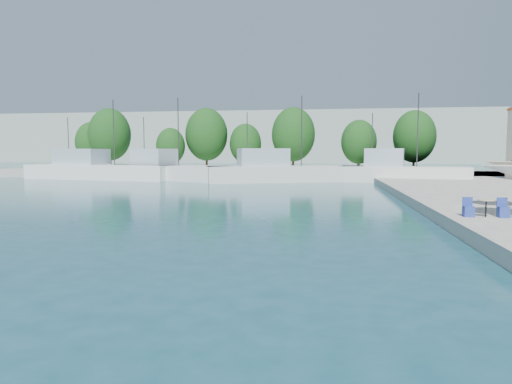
% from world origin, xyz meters
% --- Properties ---
extents(quay_far, '(90.00, 16.00, 0.60)m').
position_xyz_m(quay_far, '(-8.00, 67.00, 0.30)').
color(quay_far, gray).
rests_on(quay_far, ground).
extents(hill_west, '(180.00, 40.00, 16.00)m').
position_xyz_m(hill_west, '(-30.00, 160.00, 8.00)').
color(hill_west, '#95A296').
rests_on(hill_west, ground).
extents(hill_east, '(140.00, 40.00, 12.00)m').
position_xyz_m(hill_east, '(40.00, 180.00, 6.00)').
color(hill_east, '#95A296').
rests_on(hill_east, ground).
extents(trawler_01, '(20.30, 8.36, 10.20)m').
position_xyz_m(trawler_01, '(-27.69, 56.74, 1.07)').
color(trawler_01, white).
rests_on(trawler_01, ground).
extents(trawler_02, '(17.14, 11.05, 10.20)m').
position_xyz_m(trawler_02, '(-18.68, 56.63, 1.07)').
color(trawler_02, silver).
rests_on(trawler_02, ground).
extents(trawler_03, '(18.60, 10.57, 10.20)m').
position_xyz_m(trawler_03, '(-4.21, 54.95, 1.07)').
color(trawler_03, silver).
rests_on(trawler_03, ground).
extents(trawler_04, '(14.30, 6.14, 10.20)m').
position_xyz_m(trawler_04, '(8.91, 55.69, 1.07)').
color(trawler_04, silver).
rests_on(trawler_04, ground).
extents(tree_01, '(5.11, 5.11, 7.57)m').
position_xyz_m(tree_01, '(-36.23, 71.10, 4.97)').
color(tree_01, '#3F2B19').
rests_on(tree_01, quay_far).
extents(tree_02, '(6.43, 6.43, 9.51)m').
position_xyz_m(tree_02, '(-32.31, 69.39, 6.09)').
color(tree_02, '#3F2B19').
rests_on(tree_02, quay_far).
extents(tree_03, '(4.32, 4.32, 6.39)m').
position_xyz_m(tree_03, '(-22.26, 68.56, 4.29)').
color(tree_03, '#3F2B19').
rests_on(tree_03, quay_far).
extents(tree_04, '(6.39, 6.39, 9.46)m').
position_xyz_m(tree_04, '(-17.28, 70.64, 6.06)').
color(tree_04, '#3F2B19').
rests_on(tree_04, quay_far).
extents(tree_05, '(4.75, 4.75, 7.03)m').
position_xyz_m(tree_05, '(-11.24, 70.44, 4.66)').
color(tree_05, '#3F2B19').
rests_on(tree_05, quay_far).
extents(tree_06, '(6.22, 6.22, 9.20)m').
position_xyz_m(tree_06, '(-3.97, 68.80, 5.91)').
color(tree_06, '#3F2B19').
rests_on(tree_06, quay_far).
extents(tree_07, '(4.94, 4.94, 7.31)m').
position_xyz_m(tree_07, '(5.24, 68.63, 4.82)').
color(tree_07, '#3F2B19').
rests_on(tree_07, quay_far).
extents(tree_08, '(5.78, 5.78, 8.55)m').
position_xyz_m(tree_08, '(12.71, 68.80, 5.53)').
color(tree_08, '#3F2B19').
rests_on(tree_08, quay_far).
extents(cafe_table_02, '(1.82, 0.70, 0.76)m').
position_xyz_m(cafe_table_02, '(7.61, 23.67, 0.89)').
color(cafe_table_02, black).
rests_on(cafe_table_02, quay_right).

